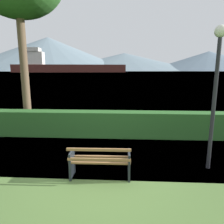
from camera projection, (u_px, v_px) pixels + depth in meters
The scene contains 7 objects.
ground_plane at pixel (101, 176), 5.37m from camera, with size 1400.00×1400.00×0.00m, color #4C6B33.
water_surface at pixel (124, 72), 308.70m from camera, with size 620.00×620.00×0.00m, color #7A99A8.
park_bench at pixel (100, 162), 5.23m from camera, with size 1.51×0.59×0.87m.
hedge_row at pixel (110, 124), 8.54m from camera, with size 12.96×0.70×1.01m, color #285B23.
lamp_post at pixel (217, 75), 5.34m from camera, with size 0.30×0.30×3.72m.
cargo_ship_large at pixel (61, 66), 219.03m from camera, with size 115.59×30.04×24.42m.
distant_hills at pixel (95, 57), 540.32m from camera, with size 752.96×440.64×82.51m.
Camera 1 is at (0.57, -4.92, 2.65)m, focal length 34.00 mm.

